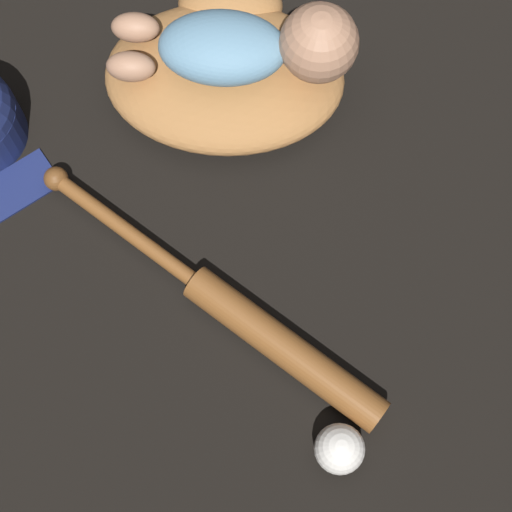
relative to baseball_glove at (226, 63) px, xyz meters
name	(u,v)px	position (x,y,z in m)	size (l,w,h in m)	color
ground_plane	(254,99)	(0.05, -0.02, -0.04)	(6.00, 6.00, 0.00)	black
baseball_glove	(226,63)	(0.00, 0.00, 0.00)	(0.42, 0.37, 0.09)	#A8703D
baby_figure	(257,44)	(0.05, -0.01, 0.09)	(0.37, 0.18, 0.11)	#6693B2
baseball_bat	(251,323)	(0.15, -0.38, -0.02)	(0.57, 0.25, 0.05)	brown
baseball	(340,449)	(0.31, -0.51, -0.01)	(0.07, 0.07, 0.07)	white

